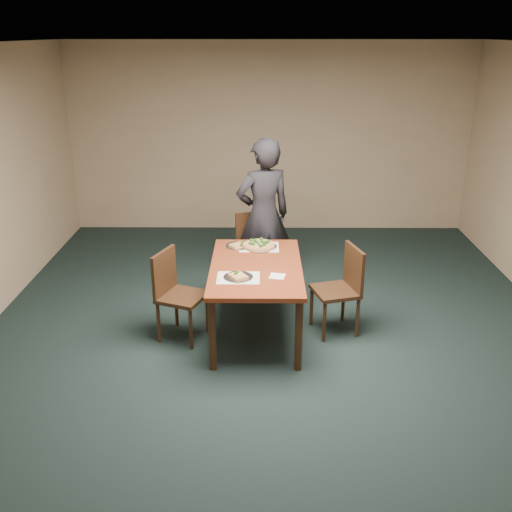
{
  "coord_description": "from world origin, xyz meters",
  "views": [
    {
      "loc": [
        -0.13,
        -4.58,
        2.91
      ],
      "look_at": [
        -0.17,
        0.62,
        0.85
      ],
      "focal_mm": 40.0,
      "sensor_mm": 36.0,
      "label": 1
    }
  ],
  "objects_px": {
    "dining_table": "(256,274)",
    "chair_far": "(255,246)",
    "chair_left": "(175,290)",
    "diner": "(263,216)",
    "slice_plate_near": "(238,276)",
    "slice_plate_far": "(239,245)",
    "chair_right": "(343,285)",
    "pizza_pan": "(259,245)"
  },
  "relations": [
    {
      "from": "chair_far",
      "to": "slice_plate_near",
      "type": "height_order",
      "value": "chair_far"
    },
    {
      "from": "chair_far",
      "to": "pizza_pan",
      "type": "xyz_separation_m",
      "value": [
        0.04,
        -0.64,
        0.26
      ]
    },
    {
      "from": "chair_far",
      "to": "slice_plate_far",
      "type": "relative_size",
      "value": 3.25
    },
    {
      "from": "chair_far",
      "to": "diner",
      "type": "height_order",
      "value": "diner"
    },
    {
      "from": "dining_table",
      "to": "slice_plate_near",
      "type": "relative_size",
      "value": 5.36
    },
    {
      "from": "pizza_pan",
      "to": "chair_left",
      "type": "bearing_deg",
      "value": -144.94
    },
    {
      "from": "slice_plate_near",
      "to": "pizza_pan",
      "type": "bearing_deg",
      "value": 76.68
    },
    {
      "from": "dining_table",
      "to": "diner",
      "type": "distance_m",
      "value": 1.16
    },
    {
      "from": "dining_table",
      "to": "chair_far",
      "type": "distance_m",
      "value": 1.17
    },
    {
      "from": "chair_far",
      "to": "chair_left",
      "type": "xyz_separation_m",
      "value": [
        -0.79,
        -1.23,
        0.0
      ]
    },
    {
      "from": "pizza_pan",
      "to": "slice_plate_near",
      "type": "relative_size",
      "value": 1.35
    },
    {
      "from": "dining_table",
      "to": "slice_plate_near",
      "type": "height_order",
      "value": "slice_plate_near"
    },
    {
      "from": "dining_table",
      "to": "chair_far",
      "type": "height_order",
      "value": "chair_far"
    },
    {
      "from": "chair_right",
      "to": "slice_plate_near",
      "type": "relative_size",
      "value": 3.25
    },
    {
      "from": "diner",
      "to": "slice_plate_far",
      "type": "distance_m",
      "value": 0.67
    },
    {
      "from": "chair_left",
      "to": "chair_far",
      "type": "bearing_deg",
      "value": -11.49
    },
    {
      "from": "slice_plate_near",
      "to": "slice_plate_far",
      "type": "xyz_separation_m",
      "value": [
        -0.03,
        0.83,
        -0.0
      ]
    },
    {
      "from": "chair_left",
      "to": "slice_plate_near",
      "type": "height_order",
      "value": "chair_left"
    },
    {
      "from": "chair_far",
      "to": "diner",
      "type": "bearing_deg",
      "value": -35.99
    },
    {
      "from": "chair_left",
      "to": "chair_right",
      "type": "relative_size",
      "value": 1.0
    },
    {
      "from": "chair_right",
      "to": "slice_plate_far",
      "type": "distance_m",
      "value": 1.19
    },
    {
      "from": "diner",
      "to": "slice_plate_far",
      "type": "height_order",
      "value": "diner"
    },
    {
      "from": "slice_plate_near",
      "to": "slice_plate_far",
      "type": "height_order",
      "value": "slice_plate_near"
    },
    {
      "from": "dining_table",
      "to": "chair_right",
      "type": "distance_m",
      "value": 0.89
    },
    {
      "from": "dining_table",
      "to": "chair_left",
      "type": "relative_size",
      "value": 1.65
    },
    {
      "from": "dining_table",
      "to": "pizza_pan",
      "type": "height_order",
      "value": "pizza_pan"
    },
    {
      "from": "chair_far",
      "to": "diner",
      "type": "xyz_separation_m",
      "value": [
        0.09,
        -0.03,
        0.39
      ]
    },
    {
      "from": "dining_table",
      "to": "diner",
      "type": "xyz_separation_m",
      "value": [
        0.08,
        1.13,
        0.25
      ]
    },
    {
      "from": "chair_right",
      "to": "slice_plate_near",
      "type": "xyz_separation_m",
      "value": [
        -1.04,
        -0.37,
        0.25
      ]
    },
    {
      "from": "chair_right",
      "to": "slice_plate_far",
      "type": "height_order",
      "value": "chair_right"
    },
    {
      "from": "chair_left",
      "to": "pizza_pan",
      "type": "relative_size",
      "value": 2.41
    },
    {
      "from": "dining_table",
      "to": "pizza_pan",
      "type": "distance_m",
      "value": 0.53
    },
    {
      "from": "slice_plate_near",
      "to": "slice_plate_far",
      "type": "bearing_deg",
      "value": 91.77
    },
    {
      "from": "chair_left",
      "to": "chair_right",
      "type": "distance_m",
      "value": 1.69
    },
    {
      "from": "chair_far",
      "to": "pizza_pan",
      "type": "distance_m",
      "value": 0.69
    },
    {
      "from": "chair_right",
      "to": "dining_table",
      "type": "bearing_deg",
      "value": -101.6
    },
    {
      "from": "dining_table",
      "to": "slice_plate_far",
      "type": "distance_m",
      "value": 0.57
    },
    {
      "from": "dining_table",
      "to": "chair_far",
      "type": "relative_size",
      "value": 1.65
    },
    {
      "from": "pizza_pan",
      "to": "chair_right",
      "type": "bearing_deg",
      "value": -27.89
    },
    {
      "from": "chair_right",
      "to": "slice_plate_near",
      "type": "bearing_deg",
      "value": -86.28
    },
    {
      "from": "slice_plate_near",
      "to": "diner",
      "type": "bearing_deg",
      "value": 80.43
    },
    {
      "from": "chair_left",
      "to": "pizza_pan",
      "type": "height_order",
      "value": "chair_left"
    }
  ]
}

